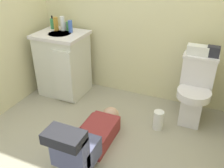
{
  "coord_description": "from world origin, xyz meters",
  "views": [
    {
      "loc": [
        0.91,
        -1.72,
        1.71
      ],
      "look_at": [
        0.0,
        0.4,
        0.45
      ],
      "focal_mm": 39.35,
      "sensor_mm": 36.0,
      "label": 1
    }
  ],
  "objects_px": {
    "tissue_box": "(198,50)",
    "bottle_amber": "(56,24)",
    "vanity_cabinet": "(63,63)",
    "bottle_blue": "(70,26)",
    "toilet": "(195,91)",
    "bottle_green": "(68,26)",
    "soap_dispenser": "(53,23)",
    "paper_towel_roll": "(158,120)",
    "toiletry_bag": "(213,52)",
    "bottle_white": "(63,23)",
    "person_plumber": "(88,138)",
    "faucet": "(66,26)"
  },
  "relations": [
    {
      "from": "tissue_box",
      "to": "bottle_amber",
      "type": "xyz_separation_m",
      "value": [
        -1.72,
        -0.03,
        0.1
      ]
    },
    {
      "from": "vanity_cabinet",
      "to": "bottle_blue",
      "type": "bearing_deg",
      "value": 39.31
    },
    {
      "from": "toilet",
      "to": "vanity_cabinet",
      "type": "distance_m",
      "value": 1.65
    },
    {
      "from": "bottle_amber",
      "to": "bottle_green",
      "type": "height_order",
      "value": "bottle_amber"
    },
    {
      "from": "soap_dispenser",
      "to": "paper_towel_roll",
      "type": "height_order",
      "value": "soap_dispenser"
    },
    {
      "from": "tissue_box",
      "to": "toiletry_bag",
      "type": "bearing_deg",
      "value": 0.0
    },
    {
      "from": "bottle_green",
      "to": "bottle_amber",
      "type": "bearing_deg",
      "value": -160.74
    },
    {
      "from": "soap_dispenser",
      "to": "bottle_amber",
      "type": "bearing_deg",
      "value": -26.94
    },
    {
      "from": "toilet",
      "to": "bottle_green",
      "type": "relative_size",
      "value": 6.75
    },
    {
      "from": "toilet",
      "to": "toiletry_bag",
      "type": "height_order",
      "value": "toiletry_bag"
    },
    {
      "from": "vanity_cabinet",
      "to": "bottle_white",
      "type": "height_order",
      "value": "bottle_white"
    },
    {
      "from": "toilet",
      "to": "bottle_white",
      "type": "xyz_separation_m",
      "value": [
        -1.68,
        0.09,
        0.54
      ]
    },
    {
      "from": "soap_dispenser",
      "to": "bottle_white",
      "type": "bearing_deg",
      "value": -5.54
    },
    {
      "from": "soap_dispenser",
      "to": "paper_towel_roll",
      "type": "distance_m",
      "value": 1.78
    },
    {
      "from": "person_plumber",
      "to": "soap_dispenser",
      "type": "distance_m",
      "value": 1.63
    },
    {
      "from": "bottle_amber",
      "to": "bottle_green",
      "type": "bearing_deg",
      "value": 19.26
    },
    {
      "from": "person_plumber",
      "to": "bottle_blue",
      "type": "distance_m",
      "value": 1.43
    },
    {
      "from": "faucet",
      "to": "person_plumber",
      "type": "height_order",
      "value": "faucet"
    },
    {
      "from": "bottle_blue",
      "to": "paper_towel_roll",
      "type": "height_order",
      "value": "bottle_blue"
    },
    {
      "from": "vanity_cabinet",
      "to": "tissue_box",
      "type": "relative_size",
      "value": 3.73
    },
    {
      "from": "toilet",
      "to": "paper_towel_roll",
      "type": "relative_size",
      "value": 3.49
    },
    {
      "from": "bottle_green",
      "to": "toilet",
      "type": "bearing_deg",
      "value": -3.91
    },
    {
      "from": "person_plumber",
      "to": "bottle_blue",
      "type": "relative_size",
      "value": 7.29
    },
    {
      "from": "bottle_amber",
      "to": "bottle_white",
      "type": "relative_size",
      "value": 0.93
    },
    {
      "from": "tissue_box",
      "to": "toilet",
      "type": "bearing_deg",
      "value": -63.57
    },
    {
      "from": "bottle_amber",
      "to": "bottle_blue",
      "type": "height_order",
      "value": "bottle_amber"
    },
    {
      "from": "vanity_cabinet",
      "to": "tissue_box",
      "type": "distance_m",
      "value": 1.66
    },
    {
      "from": "toiletry_bag",
      "to": "bottle_white",
      "type": "relative_size",
      "value": 0.7
    },
    {
      "from": "tissue_box",
      "to": "toiletry_bag",
      "type": "height_order",
      "value": "toiletry_bag"
    },
    {
      "from": "faucet",
      "to": "toilet",
      "type": "bearing_deg",
      "value": -4.18
    },
    {
      "from": "vanity_cabinet",
      "to": "paper_towel_roll",
      "type": "bearing_deg",
      "value": -12.29
    },
    {
      "from": "toiletry_bag",
      "to": "bottle_blue",
      "type": "relative_size",
      "value": 0.85
    },
    {
      "from": "toilet",
      "to": "vanity_cabinet",
      "type": "relative_size",
      "value": 0.91
    },
    {
      "from": "bottle_blue",
      "to": "bottle_white",
      "type": "bearing_deg",
      "value": 167.03
    },
    {
      "from": "bottle_amber",
      "to": "soap_dispenser",
      "type": "bearing_deg",
      "value": 153.06
    },
    {
      "from": "faucet",
      "to": "bottle_amber",
      "type": "relative_size",
      "value": 0.61
    },
    {
      "from": "toilet",
      "to": "faucet",
      "type": "distance_m",
      "value": 1.73
    },
    {
      "from": "faucet",
      "to": "bottle_blue",
      "type": "xyz_separation_m",
      "value": [
        0.1,
        -0.07,
        0.02
      ]
    },
    {
      "from": "faucet",
      "to": "bottle_white",
      "type": "xyz_separation_m",
      "value": [
        -0.03,
        -0.04,
        0.04
      ]
    },
    {
      "from": "vanity_cabinet",
      "to": "faucet",
      "type": "bearing_deg",
      "value": 91.31
    },
    {
      "from": "soap_dispenser",
      "to": "bottle_amber",
      "type": "distance_m",
      "value": 0.09
    },
    {
      "from": "toilet",
      "to": "bottle_green",
      "type": "xyz_separation_m",
      "value": [
        -1.62,
        0.11,
        0.51
      ]
    },
    {
      "from": "vanity_cabinet",
      "to": "bottle_green",
      "type": "xyz_separation_m",
      "value": [
        0.03,
        0.14,
        0.46
      ]
    },
    {
      "from": "toiletry_bag",
      "to": "bottle_amber",
      "type": "xyz_separation_m",
      "value": [
        -1.87,
        -0.03,
        0.1
      ]
    },
    {
      "from": "toiletry_bag",
      "to": "bottle_white",
      "type": "distance_m",
      "value": 1.79
    },
    {
      "from": "faucet",
      "to": "soap_dispenser",
      "type": "height_order",
      "value": "soap_dispenser"
    },
    {
      "from": "tissue_box",
      "to": "bottle_amber",
      "type": "relative_size",
      "value": 1.34
    },
    {
      "from": "bottle_amber",
      "to": "vanity_cabinet",
      "type": "bearing_deg",
      "value": -37.05
    },
    {
      "from": "faucet",
      "to": "toiletry_bag",
      "type": "bearing_deg",
      "value": -1.0
    },
    {
      "from": "paper_towel_roll",
      "to": "faucet",
      "type": "bearing_deg",
      "value": 162.0
    }
  ]
}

